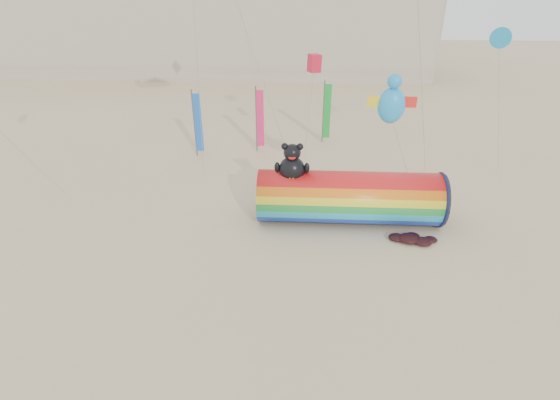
{
  "coord_description": "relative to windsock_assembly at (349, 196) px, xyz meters",
  "views": [
    {
      "loc": [
        1.6,
        -18.48,
        12.95
      ],
      "look_at": [
        0.5,
        1.5,
        2.4
      ],
      "focal_mm": 28.0,
      "sensor_mm": 36.0,
      "label": 1
    }
  ],
  "objects": [
    {
      "name": "kite_handler",
      "position": [
        2.58,
        0.07,
        -0.67
      ],
      "size": [
        0.8,
        0.77,
        1.84
      ],
      "primitive_type": "imported",
      "rotation": [
        0.0,
        0.0,
        3.84
      ],
      "color": "#595E60",
      "rests_on": "ground"
    },
    {
      "name": "ground",
      "position": [
        -4.31,
        -3.7,
        -1.59
      ],
      "size": [
        160.0,
        160.0,
        0.0
      ],
      "primitive_type": "plane",
      "color": "#CCB58C",
      "rests_on": "ground"
    },
    {
      "name": "festival_banners",
      "position": [
        -5.93,
        11.19,
        1.05
      ],
      "size": [
        10.58,
        3.67,
        5.2
      ],
      "color": "#59595E",
      "rests_on": "ground"
    },
    {
      "name": "windsock_assembly",
      "position": [
        0.0,
        0.0,
        0.0
      ],
      "size": [
        10.39,
        3.16,
        4.79
      ],
      "color": "red",
      "rests_on": "ground"
    },
    {
      "name": "fabric_bundle",
      "position": [
        3.31,
        -2.07,
        -1.42
      ],
      "size": [
        2.62,
        1.35,
        0.41
      ],
      "color": "black",
      "rests_on": "ground"
    }
  ]
}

